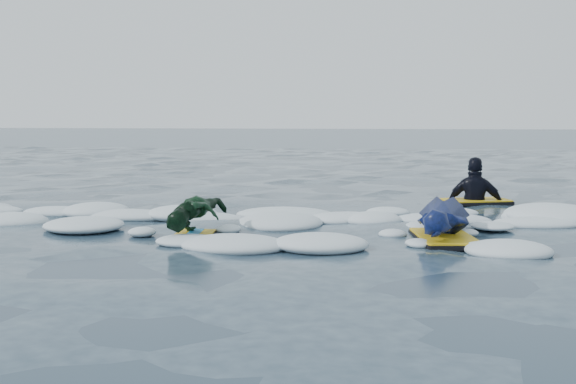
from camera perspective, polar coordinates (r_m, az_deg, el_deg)
The scene contains 5 objects.
ground at distance 8.34m, azimuth -5.81°, elevation -3.68°, with size 120.00×120.00×0.00m, color #182F3A.
foam_band at distance 9.34m, azimuth -4.39°, elevation -2.60°, with size 12.00×3.10×0.30m, color silver, non-canonical shape.
prone_woman_unit at distance 8.40m, azimuth 12.15°, elevation -2.17°, with size 0.87×1.75×0.44m.
prone_child_unit at distance 8.43m, azimuth -7.24°, elevation -1.94°, with size 0.72×1.26×0.47m.
waiting_rider_unit at distance 11.77m, azimuth 14.56°, elevation -1.16°, with size 1.19×0.87×1.60m.
Camera 1 is at (1.86, -8.00, 1.43)m, focal length 45.00 mm.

